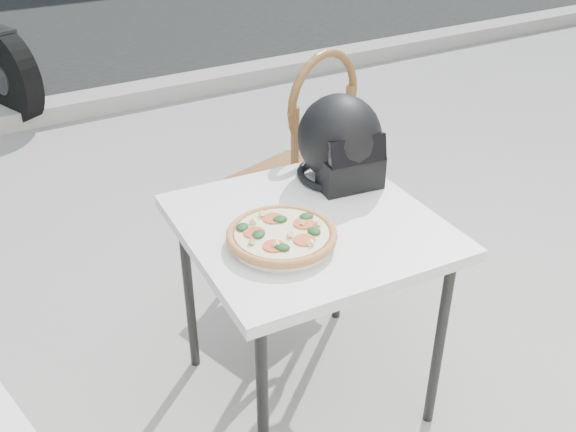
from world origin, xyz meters
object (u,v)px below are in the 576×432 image
pizza (282,234)px  cafe_chair_main (304,158)px  helmet (341,143)px  plate (282,241)px  cafe_table_main (309,239)px

pizza → cafe_chair_main: bearing=53.6°
pizza → helmet: 0.46m
plate → helmet: bearing=34.4°
pizza → cafe_chair_main: 0.83m
helmet → cafe_chair_main: cafe_chair_main is taller
pizza → plate: bearing=-112.8°
plate → pizza: bearing=67.2°
cafe_chair_main → cafe_table_main: bearing=42.7°
pizza → cafe_chair_main: cafe_chair_main is taller
cafe_table_main → pizza: size_ratio=2.25×
cafe_table_main → plate: 0.16m
cafe_table_main → pizza: (-0.13, -0.07, 0.09)m
pizza → helmet: helmet is taller
helmet → cafe_chair_main: bearing=82.1°
plate → pizza: (0.00, 0.00, 0.02)m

